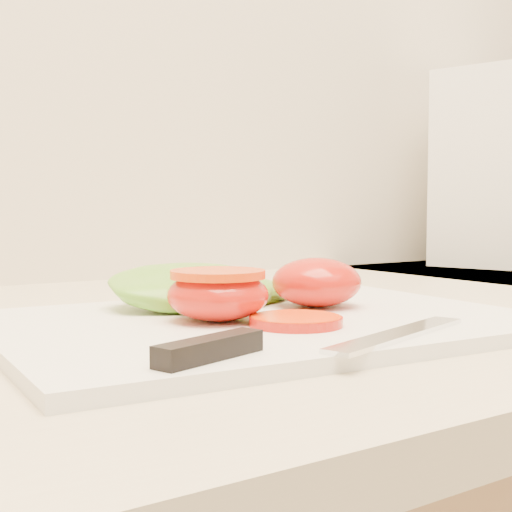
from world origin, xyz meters
TOP-DOWN VIEW (x-y plane):
  - cutting_board at (-0.24, 1.59)m, footprint 0.41×0.31m
  - tomato_half_dome at (-0.17, 1.61)m, footprint 0.07×0.07m
  - tomato_half_cut at (-0.28, 1.59)m, footprint 0.07×0.07m
  - tomato_slice_0 at (-0.24, 1.54)m, footprint 0.06×0.06m
  - lettuce_leaf_0 at (-0.25, 1.67)m, footprint 0.17×0.13m
  - lettuce_leaf_1 at (-0.20, 1.67)m, footprint 0.12×0.11m
  - knife at (-0.30, 1.48)m, footprint 0.25×0.06m

SIDE VIEW (x-z plane):
  - cutting_board at x=-0.24m, z-range 0.93..0.94m
  - tomato_slice_0 at x=-0.24m, z-range 0.94..0.95m
  - knife at x=-0.30m, z-range 0.94..0.95m
  - lettuce_leaf_1 at x=-0.20m, z-range 0.94..0.96m
  - lettuce_leaf_0 at x=-0.25m, z-range 0.94..0.97m
  - tomato_half_dome at x=-0.17m, z-range 0.94..0.98m
  - tomato_half_cut at x=-0.28m, z-range 0.94..0.98m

